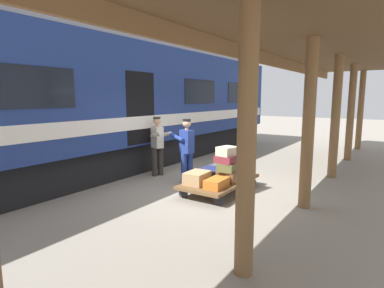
{
  "coord_description": "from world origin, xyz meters",
  "views": [
    {
      "loc": [
        -3.81,
        6.42,
        2.26
      ],
      "look_at": [
        0.32,
        0.35,
        1.15
      ],
      "focal_mm": 29.08,
      "sensor_mm": 36.0,
      "label": 1
    }
  ],
  "objects_px": {
    "train_car": "(105,104)",
    "luggage_cart": "(220,181)",
    "suitcase_olive_duffel": "(228,167)",
    "suitcase_maroon_trunk": "(240,172)",
    "suitcase_cream_canvas": "(227,151)",
    "porter_in_overalls": "(186,149)",
    "suitcase_orange_carryall": "(217,183)",
    "porter_by_door": "(158,144)",
    "suitcase_tan_vintage": "(197,178)",
    "suitcase_burgundy_valise": "(226,159)",
    "suitcase_navy_fabric": "(211,173)",
    "suitcase_slate_roller": "(222,169)",
    "suitcase_brown_leather": "(229,176)"
  },
  "relations": [
    {
      "from": "train_car",
      "to": "suitcase_olive_duffel",
      "type": "bearing_deg",
      "value": 178.87
    },
    {
      "from": "suitcase_maroon_trunk",
      "to": "suitcase_orange_carryall",
      "type": "height_order",
      "value": "suitcase_maroon_trunk"
    },
    {
      "from": "suitcase_orange_carryall",
      "to": "porter_by_door",
      "type": "xyz_separation_m",
      "value": [
        2.49,
        -0.95,
        0.53
      ]
    },
    {
      "from": "suitcase_orange_carryall",
      "to": "porter_in_overalls",
      "type": "height_order",
      "value": "porter_in_overalls"
    },
    {
      "from": "suitcase_slate_roller",
      "to": "luggage_cart",
      "type": "bearing_deg",
      "value": 113.22
    },
    {
      "from": "suitcase_tan_vintage",
      "to": "suitcase_navy_fabric",
      "type": "distance_m",
      "value": 0.6
    },
    {
      "from": "train_car",
      "to": "porter_by_door",
      "type": "height_order",
      "value": "train_car"
    },
    {
      "from": "train_car",
      "to": "luggage_cart",
      "type": "distance_m",
      "value": 4.44
    },
    {
      "from": "suitcase_brown_leather",
      "to": "porter_in_overalls",
      "type": "xyz_separation_m",
      "value": [
        1.35,
        -0.16,
        0.5
      ]
    },
    {
      "from": "suitcase_orange_carryall",
      "to": "porter_in_overalls",
      "type": "relative_size",
      "value": 0.36
    },
    {
      "from": "train_car",
      "to": "suitcase_maroon_trunk",
      "type": "distance_m",
      "value": 4.66
    },
    {
      "from": "suitcase_brown_leather",
      "to": "suitcase_navy_fabric",
      "type": "height_order",
      "value": "suitcase_brown_leather"
    },
    {
      "from": "porter_by_door",
      "to": "suitcase_maroon_trunk",
      "type": "bearing_deg",
      "value": -174.52
    },
    {
      "from": "suitcase_tan_vintage",
      "to": "suitcase_orange_carryall",
      "type": "height_order",
      "value": "suitcase_tan_vintage"
    },
    {
      "from": "suitcase_orange_carryall",
      "to": "porter_by_door",
      "type": "bearing_deg",
      "value": -20.94
    },
    {
      "from": "suitcase_orange_carryall",
      "to": "porter_by_door",
      "type": "relative_size",
      "value": 0.36
    },
    {
      "from": "train_car",
      "to": "suitcase_orange_carryall",
      "type": "xyz_separation_m",
      "value": [
        -4.31,
        0.64,
        -1.67
      ]
    },
    {
      "from": "suitcase_cream_canvas",
      "to": "porter_by_door",
      "type": "bearing_deg",
      "value": -9.21
    },
    {
      "from": "suitcase_maroon_trunk",
      "to": "suitcase_olive_duffel",
      "type": "distance_m",
      "value": 0.68
    },
    {
      "from": "suitcase_cream_canvas",
      "to": "train_car",
      "type": "bearing_deg",
      "value": -1.16
    },
    {
      "from": "suitcase_maroon_trunk",
      "to": "porter_by_door",
      "type": "xyz_separation_m",
      "value": [
        2.49,
        0.24,
        0.53
      ]
    },
    {
      "from": "luggage_cart",
      "to": "porter_by_door",
      "type": "distance_m",
      "value": 2.36
    },
    {
      "from": "suitcase_brown_leather",
      "to": "suitcase_maroon_trunk",
      "type": "distance_m",
      "value": 0.6
    },
    {
      "from": "suitcase_navy_fabric",
      "to": "suitcase_slate_roller",
      "type": "bearing_deg",
      "value": -90.0
    },
    {
      "from": "luggage_cart",
      "to": "suitcase_orange_carryall",
      "type": "relative_size",
      "value": 3.55
    },
    {
      "from": "suitcase_cream_canvas",
      "to": "porter_in_overalls",
      "type": "height_order",
      "value": "porter_in_overalls"
    },
    {
      "from": "porter_by_door",
      "to": "suitcase_cream_canvas",
      "type": "bearing_deg",
      "value": 170.79
    },
    {
      "from": "suitcase_maroon_trunk",
      "to": "suitcase_cream_canvas",
      "type": "xyz_separation_m",
      "value": [
        0.05,
        0.64,
        0.62
      ]
    },
    {
      "from": "suitcase_navy_fabric",
      "to": "suitcase_cream_canvas",
      "type": "height_order",
      "value": "suitcase_cream_canvas"
    },
    {
      "from": "suitcase_burgundy_valise",
      "to": "porter_in_overalls",
      "type": "height_order",
      "value": "porter_in_overalls"
    },
    {
      "from": "suitcase_navy_fabric",
      "to": "suitcase_burgundy_valise",
      "type": "distance_m",
      "value": 0.63
    },
    {
      "from": "luggage_cart",
      "to": "suitcase_olive_duffel",
      "type": "bearing_deg",
      "value": 171.21
    },
    {
      "from": "suitcase_maroon_trunk",
      "to": "suitcase_burgundy_valise",
      "type": "bearing_deg",
      "value": 85.84
    },
    {
      "from": "suitcase_burgundy_valise",
      "to": "porter_in_overalls",
      "type": "xyz_separation_m",
      "value": [
        1.3,
        -0.24,
        0.09
      ]
    },
    {
      "from": "train_car",
      "to": "suitcase_olive_duffel",
      "type": "relative_size",
      "value": 34.74
    },
    {
      "from": "suitcase_maroon_trunk",
      "to": "suitcase_cream_canvas",
      "type": "relative_size",
      "value": 1.19
    },
    {
      "from": "train_car",
      "to": "porter_by_door",
      "type": "xyz_separation_m",
      "value": [
        -1.82,
        -0.31,
        -1.14
      ]
    },
    {
      "from": "luggage_cart",
      "to": "suitcase_navy_fabric",
      "type": "height_order",
      "value": "suitcase_navy_fabric"
    },
    {
      "from": "porter_in_overalls",
      "to": "porter_by_door",
      "type": "bearing_deg",
      "value": -9.84
    },
    {
      "from": "train_car",
      "to": "luggage_cart",
      "type": "bearing_deg",
      "value": 179.33
    },
    {
      "from": "luggage_cart",
      "to": "porter_by_door",
      "type": "relative_size",
      "value": 1.27
    },
    {
      "from": "suitcase_brown_leather",
      "to": "suitcase_cream_canvas",
      "type": "bearing_deg",
      "value": 40.59
    },
    {
      "from": "suitcase_cream_canvas",
      "to": "suitcase_maroon_trunk",
      "type": "bearing_deg",
      "value": -94.13
    },
    {
      "from": "porter_by_door",
      "to": "suitcase_slate_roller",
      "type": "bearing_deg",
      "value": -173.12
    },
    {
      "from": "suitcase_olive_duffel",
      "to": "suitcase_slate_roller",
      "type": "bearing_deg",
      "value": -51.71
    },
    {
      "from": "suitcase_slate_roller",
      "to": "suitcase_burgundy_valise",
      "type": "height_order",
      "value": "suitcase_burgundy_valise"
    },
    {
      "from": "suitcase_maroon_trunk",
      "to": "suitcase_navy_fabric",
      "type": "distance_m",
      "value": 0.79
    },
    {
      "from": "suitcase_cream_canvas",
      "to": "porter_by_door",
      "type": "relative_size",
      "value": 0.25
    },
    {
      "from": "suitcase_tan_vintage",
      "to": "suitcase_slate_roller",
      "type": "relative_size",
      "value": 1.0
    },
    {
      "from": "suitcase_maroon_trunk",
      "to": "suitcase_tan_vintage",
      "type": "bearing_deg",
      "value": 66.78
    }
  ]
}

